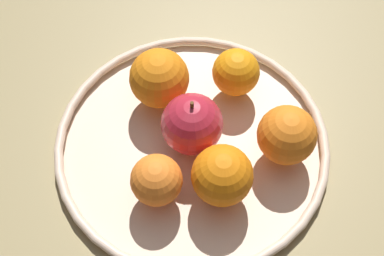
% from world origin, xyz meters
% --- Properties ---
extents(ground_plane, '(1.53, 1.53, 0.04)m').
position_xyz_m(ground_plane, '(0.00, 0.00, -0.02)').
color(ground_plane, '#948152').
extents(fruit_bowl, '(0.36, 0.36, 0.02)m').
position_xyz_m(fruit_bowl, '(0.00, 0.00, 0.01)').
color(fruit_bowl, beige).
rests_on(fruit_bowl, ground_plane).
extents(apple, '(0.08, 0.08, 0.09)m').
position_xyz_m(apple, '(0.00, -0.00, 0.06)').
color(apple, '#BA2534').
rests_on(apple, fruit_bowl).
extents(orange_back_left, '(0.07, 0.07, 0.07)m').
position_xyz_m(orange_back_left, '(-0.00, 0.12, 0.06)').
color(orange_back_left, orange).
rests_on(orange_back_left, fruit_bowl).
extents(orange_back_right, '(0.07, 0.07, 0.07)m').
position_xyz_m(orange_back_right, '(0.07, 0.04, 0.06)').
color(orange_back_right, orange).
rests_on(orange_back_right, fruit_bowl).
extents(orange_center, '(0.08, 0.08, 0.08)m').
position_xyz_m(orange_center, '(-0.06, -0.05, 0.06)').
color(orange_center, orange).
rests_on(orange_center, fruit_bowl).
extents(orange_front_right, '(0.06, 0.06, 0.06)m').
position_xyz_m(orange_front_right, '(-0.09, 0.05, 0.05)').
color(orange_front_right, orange).
rests_on(orange_front_right, fruit_bowl).
extents(orange_front_left, '(0.06, 0.06, 0.06)m').
position_xyz_m(orange_front_left, '(0.08, -0.03, 0.05)').
color(orange_front_left, orange).
rests_on(orange_front_left, fruit_bowl).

